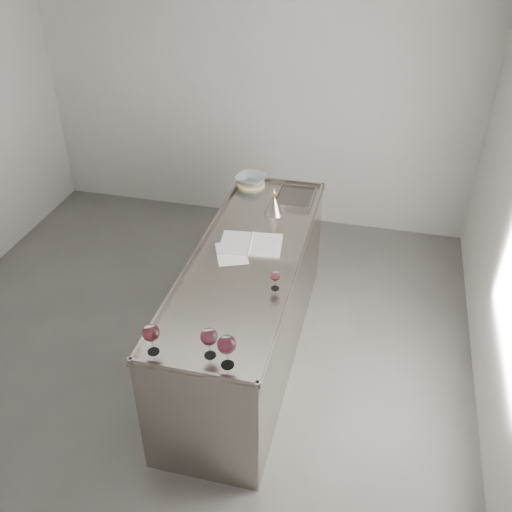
% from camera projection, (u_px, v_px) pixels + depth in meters
% --- Properties ---
extents(room_shell, '(4.54, 5.04, 2.84)m').
position_uv_depth(room_shell, '(160.00, 211.00, 3.68)').
color(room_shell, '#4D4B48').
rests_on(room_shell, ground).
extents(counter, '(0.77, 2.42, 0.97)m').
position_uv_depth(counter, '(248.00, 306.00, 4.34)').
color(counter, gray).
rests_on(counter, ground).
extents(wine_glass_left, '(0.10, 0.10, 0.20)m').
position_uv_depth(wine_glass_left, '(151.00, 334.00, 3.19)').
color(wine_glass_left, white).
rests_on(wine_glass_left, counter).
extents(wine_glass_middle, '(0.10, 0.10, 0.19)m').
position_uv_depth(wine_glass_middle, '(209.00, 337.00, 3.16)').
color(wine_glass_middle, white).
rests_on(wine_glass_middle, counter).
extents(wine_glass_right, '(0.11, 0.11, 0.21)m').
position_uv_depth(wine_glass_right, '(227.00, 345.00, 3.09)').
color(wine_glass_right, white).
rests_on(wine_glass_right, counter).
extents(wine_glass_small, '(0.07, 0.07, 0.14)m').
position_uv_depth(wine_glass_small, '(275.00, 276.00, 3.70)').
color(wine_glass_small, white).
rests_on(wine_glass_small, counter).
extents(notebook, '(0.48, 0.36, 0.02)m').
position_uv_depth(notebook, '(251.00, 244.00, 4.19)').
color(notebook, white).
rests_on(notebook, counter).
extents(loose_paper_top, '(0.31, 0.36, 0.00)m').
position_uv_depth(loose_paper_top, '(232.00, 253.00, 4.10)').
color(loose_paper_top, silver).
rests_on(loose_paper_top, counter).
extents(trivet, '(0.28, 0.28, 0.02)m').
position_uv_depth(trivet, '(251.00, 184.00, 4.99)').
color(trivet, beige).
rests_on(trivet, counter).
extents(ceramic_bowl, '(0.31, 0.31, 0.06)m').
position_uv_depth(ceramic_bowl, '(251.00, 179.00, 4.96)').
color(ceramic_bowl, gray).
rests_on(ceramic_bowl, trivet).
extents(wine_funnel, '(0.16, 0.16, 0.23)m').
position_uv_depth(wine_funnel, '(274.00, 206.00, 4.53)').
color(wine_funnel, '#A8A096').
rests_on(wine_funnel, counter).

